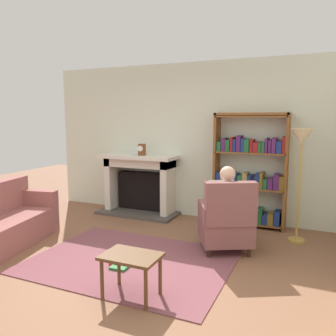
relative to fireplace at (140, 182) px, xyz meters
name	(u,v)px	position (x,y,z in m)	size (l,w,h in m)	color
ground	(118,271)	(0.94, -2.30, -0.58)	(14.00, 14.00, 0.00)	brown
back_wall	(194,141)	(0.94, 0.25, 0.77)	(5.60, 0.10, 2.70)	silver
area_rug	(131,261)	(0.94, -2.00, -0.57)	(2.40, 1.80, 0.01)	brown
fireplace	(140,182)	(0.00, 0.00, 0.00)	(1.46, 0.64, 1.09)	#4C4742
mantel_clock	(142,150)	(0.10, -0.10, 0.62)	(0.14, 0.14, 0.20)	brown
bookshelf	(250,173)	(1.99, 0.03, 0.29)	(1.15, 0.32, 1.83)	brown
armchair_reading	(227,221)	(1.94, -1.23, -0.15)	(0.85, 0.85, 0.97)	#331E14
seated_reader	(225,204)	(1.88, -1.12, 0.04)	(0.53, 0.60, 1.14)	white
side_table	(131,261)	(1.37, -2.73, -0.21)	(0.56, 0.39, 0.44)	brown
scattered_books	(120,262)	(0.87, -2.13, -0.55)	(0.37, 0.45, 0.03)	red
floor_lamp	(301,146)	(2.76, -0.42, 0.78)	(0.32, 0.32, 1.61)	#B7933F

